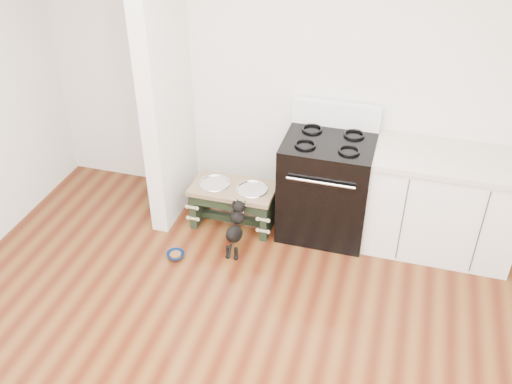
# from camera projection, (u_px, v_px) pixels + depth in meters

# --- Properties ---
(room_shell) EXTENTS (5.00, 5.00, 5.00)m
(room_shell) POSITION_uv_depth(u_px,v_px,m) (209.00, 217.00, 2.69)
(room_shell) COLOR silver
(room_shell) RESTS_ON ground
(partition_wall) EXTENTS (0.15, 0.80, 2.70)m
(partition_wall) POSITION_uv_depth(u_px,v_px,m) (165.00, 76.00, 4.78)
(partition_wall) COLOR silver
(partition_wall) RESTS_ON ground
(oven_range) EXTENTS (0.76, 0.69, 1.14)m
(oven_range) POSITION_uv_depth(u_px,v_px,m) (326.00, 185.00, 4.99)
(oven_range) COLOR black
(oven_range) RESTS_ON ground
(cabinet_run) EXTENTS (1.24, 0.64, 0.91)m
(cabinet_run) POSITION_uv_depth(u_px,v_px,m) (441.00, 204.00, 4.80)
(cabinet_run) COLOR white
(cabinet_run) RESTS_ON ground
(dog_feeder) EXTENTS (0.75, 0.40, 0.43)m
(dog_feeder) POSITION_uv_depth(u_px,v_px,m) (233.00, 198.00, 5.14)
(dog_feeder) COLOR black
(dog_feeder) RESTS_ON ground
(puppy) EXTENTS (0.13, 0.39, 0.46)m
(puppy) POSITION_uv_depth(u_px,v_px,m) (236.00, 227.00, 4.86)
(puppy) COLOR black
(puppy) RESTS_ON ground
(floor_bowl) EXTENTS (0.18, 0.18, 0.05)m
(floor_bowl) POSITION_uv_depth(u_px,v_px,m) (176.00, 255.00, 4.90)
(floor_bowl) COLOR #0B2350
(floor_bowl) RESTS_ON ground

